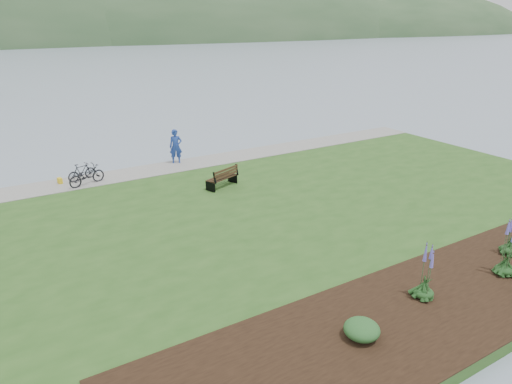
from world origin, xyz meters
The scene contains 13 objects.
ground centered at (0.00, 0.00, 0.00)m, with size 600.00×600.00×0.00m, color gray.
lawn centered at (0.00, -2.00, 0.20)m, with size 34.00×20.00×0.40m, color #274E1B.
shoreline_path centered at (0.00, 6.90, 0.42)m, with size 34.00×2.20×0.03m, color gray.
garden_bed centered at (3.00, -9.80, 0.42)m, with size 24.00×4.40×0.04m, color black.
far_hillside centered at (20.00, 170.00, 0.00)m, with size 580.00×80.00×38.00m, color #2D4C2A, non-canonical shape.
park_bench centered at (-0.04, 2.42, 0.93)m, with size 1.86×1.28×1.07m.
person centered at (-0.52, 7.50, 1.58)m, with size 0.86×0.59×2.36m, color navy.
bicycle_a centered at (-5.84, 6.31, 0.91)m, with size 1.95×0.68×1.02m, color black.
bicycle_b centered at (-5.92, 7.18, 0.86)m, with size 1.53×0.44×0.92m, color black.
pannier centered at (-7.02, 7.20, 0.56)m, with size 0.19×0.29×0.32m, color yellow.
echium_0 centered at (4.06, -9.89, 1.46)m, with size 0.62×0.62×2.36m.
echium_4 centered at (0.66, -9.42, 1.27)m, with size 0.62×0.62×2.19m.
shrub_0 centered at (-2.26, -9.84, 0.68)m, with size 0.97×0.97×0.48m, color #1E4C21.
Camera 1 is at (-9.79, -16.92, 8.36)m, focal length 32.00 mm.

